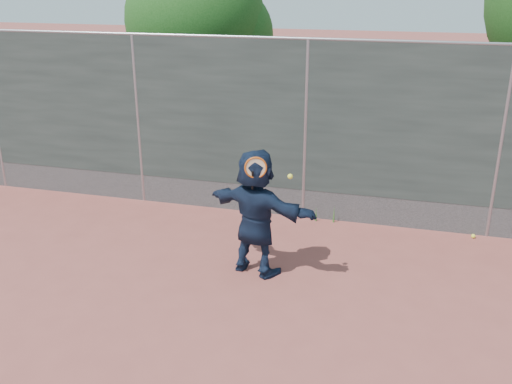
# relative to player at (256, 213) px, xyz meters

# --- Properties ---
(ground) EXTENTS (80.00, 80.00, 0.00)m
(ground) POSITION_rel_player_xyz_m (0.28, -1.41, -0.90)
(ground) COLOR #9E4C42
(ground) RESTS_ON ground
(player) EXTENTS (1.75, 1.02, 1.79)m
(player) POSITION_rel_player_xyz_m (0.00, 0.00, 0.00)
(player) COLOR #16243E
(player) RESTS_ON ground
(ball_ground) EXTENTS (0.07, 0.07, 0.07)m
(ball_ground) POSITION_rel_player_xyz_m (3.07, 1.94, -0.86)
(ball_ground) COLOR #FAF737
(ball_ground) RESTS_ON ground
(fence) EXTENTS (20.00, 0.06, 3.03)m
(fence) POSITION_rel_player_xyz_m (0.28, 2.09, 0.69)
(fence) COLOR #38423D
(fence) RESTS_ON ground
(swing_action) EXTENTS (0.63, 0.14, 0.51)m
(swing_action) POSITION_rel_player_xyz_m (0.09, -0.20, 0.69)
(swing_action) COLOR #C75412
(swing_action) RESTS_ON ground
(tree_left) EXTENTS (3.15, 3.00, 4.53)m
(tree_left) POSITION_rel_player_xyz_m (-2.57, 5.14, 2.04)
(tree_left) COLOR #382314
(tree_left) RESTS_ON ground
(weed_clump) EXTENTS (0.68, 0.07, 0.30)m
(weed_clump) POSITION_rel_player_xyz_m (0.57, 1.97, -0.76)
(weed_clump) COLOR #387226
(weed_clump) RESTS_ON ground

